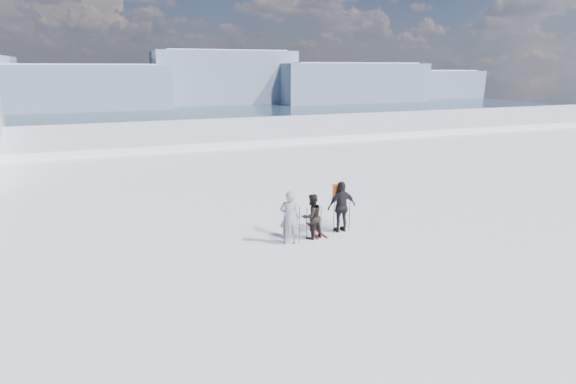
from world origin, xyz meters
name	(u,v)px	position (x,y,z in m)	size (l,w,h in m)	color
lake_basin	(212,203)	(0.00, 30.00, -6.50)	(820.00, 820.00, 71.62)	white
far_mountain_range	(155,82)	(29.60, 454.78, -7.19)	(770.00, 110.00, 53.00)	slate
skier_grey	(290,217)	(-2.39, 3.03, 0.92)	(0.67, 0.44, 1.85)	gray
skier_dark	(312,216)	(-1.50, 3.19, 0.80)	(0.78, 0.61, 1.61)	black
skier_pack	(342,207)	(-0.22, 3.44, 0.94)	(1.10, 0.46, 1.88)	black
backpack	(339,173)	(-0.23, 3.69, 2.16)	(0.40, 0.23, 0.55)	#E75715
ski_poles	(316,222)	(-1.35, 3.14, 0.60)	(2.74, 0.49, 1.30)	black
skis_loose	(315,230)	(-1.09, 3.81, 0.01)	(0.48, 1.70, 0.03)	black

